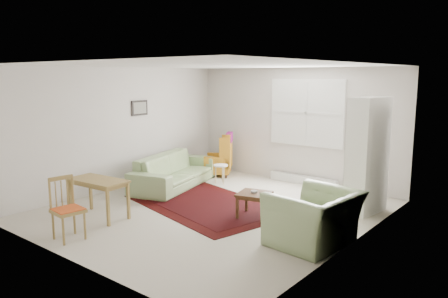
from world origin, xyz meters
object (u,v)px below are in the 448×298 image
Objects in this scene: armchair at (314,213)px; stool at (221,174)px; sofa at (175,164)px; desk_chair at (68,209)px; desk at (99,198)px; wingback_chair at (218,154)px; coffee_table at (254,205)px; cabinet at (368,156)px.

armchair is 2.77× the size of stool.
armchair is at bearing -121.94° from sofa.
sofa is 2.59× the size of desk_chair.
sofa is at bearing 23.71° from desk_chair.
desk_chair reaches higher than desk.
armchair is 1.13× the size of wingback_chair.
wingback_chair reaches higher than armchair.
cabinet is (1.33, 1.43, 0.78)m from coffee_table.
coffee_table is (2.49, -0.63, -0.26)m from sofa.
cabinet is at bearing 49.91° from wingback_chair.
desk reaches higher than coffee_table.
desk_chair is at bearing -120.74° from coffee_table.
wingback_chair is (0.08, 1.32, 0.05)m from sofa.
coffee_table is at bearing -36.99° from stool.
desk_chair reaches higher than coffee_table.
sofa is 1.03m from stool.
sofa is at bearing -126.84° from stool.
desk_chair is at bearing -117.62° from cabinet.
sofa is 4.57× the size of coffee_table.
armchair reaches higher than stool.
cabinet is at bearing -29.69° from desk_chair.
wingback_chair is at bearing -19.74° from sofa.
wingback_chair is 1.01× the size of desk.
wingback_chair is 2.45× the size of stool.
sofa reaches higher than stool.
cabinet is (3.74, -0.51, 0.47)m from wingback_chair.
desk_chair is at bearing -59.60° from desk.
cabinet is (3.82, 0.81, 0.52)m from sofa.
sofa is 2.01× the size of armchair.
stool is (0.60, 0.80, -0.26)m from sofa.
desk_chair is (-2.82, -3.93, -0.54)m from cabinet.
cabinet reaches higher than stool.
desk is (-0.10, -3.05, 0.11)m from stool.
coffee_table is 2.58m from desk.
sofa is 1.18× the size of cabinet.
armchair is 2.28× the size of coffee_table.
coffee_table is 0.50× the size of desk.
armchair is at bearing -81.98° from cabinet.
sofa is 2.32m from desk.
sofa is 2.29× the size of desk.
sofa reaches higher than coffee_table.
coffee_table is at bearing -124.92° from cabinet.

